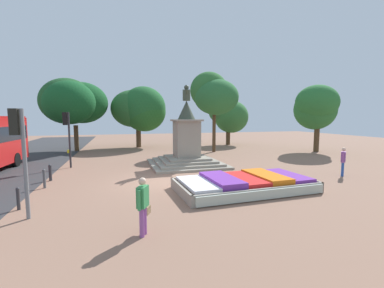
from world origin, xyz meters
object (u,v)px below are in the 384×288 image
statue_monument (187,147)px  kerb_bollard_mid_b (44,178)px  pedestrian_near_planter (343,160)px  traffic_light_near_crossing (20,142)px  kerb_bollard_north (50,172)px  pedestrian_with_handbag (143,203)px  flower_planter (245,184)px  traffic_light_mid_block (67,130)px  kerb_bollard_mid_a (18,198)px

statue_monument → kerb_bollard_mid_b: bearing=-154.0°
pedestrian_near_planter → traffic_light_near_crossing: bearing=-172.3°
kerb_bollard_north → pedestrian_near_planter: bearing=-12.2°
traffic_light_near_crossing → pedestrian_with_handbag: (3.51, -2.17, -1.54)m
statue_monument → traffic_light_near_crossing: bearing=-134.0°
flower_planter → traffic_light_mid_block: 11.61m
traffic_light_near_crossing → pedestrian_with_handbag: 4.40m
traffic_light_mid_block → pedestrian_with_handbag: (3.68, -10.87, -1.53)m
flower_planter → kerb_bollard_north: size_ratio=7.24×
kerb_bollard_mid_a → kerb_bollard_mid_b: 2.83m
kerb_bollard_mid_b → statue_monument: bearing=26.0°
traffic_light_near_crossing → kerb_bollard_north: size_ratio=4.12×
pedestrian_with_handbag → kerb_bollard_north: 8.41m
traffic_light_near_crossing → kerb_bollard_north: traffic_light_near_crossing is taller
traffic_light_near_crossing → pedestrian_with_handbag: traffic_light_near_crossing is taller
statue_monument → traffic_light_near_crossing: statue_monument is taller
kerb_bollard_mid_b → pedestrian_with_handbag: bearing=-57.1°
traffic_light_mid_block → kerb_bollard_mid_a: 7.98m
kerb_bollard_mid_a → kerb_bollard_mid_b: bearing=87.6°
kerb_bollard_mid_a → kerb_bollard_mid_b: size_ratio=0.91×
flower_planter → traffic_light_near_crossing: (-8.23, -0.97, 2.15)m
kerb_bollard_mid_a → kerb_bollard_north: size_ratio=0.95×
pedestrian_near_planter → kerb_bollard_mid_b: (-15.01, 1.82, -0.44)m
traffic_light_mid_block → pedestrian_with_handbag: 11.58m
statue_monument → pedestrian_with_handbag: statue_monument is taller
pedestrian_with_handbag → statue_monument: bearing=68.7°
kerb_bollard_mid_a → kerb_bollard_north: bearing=89.5°
traffic_light_mid_block → kerb_bollard_north: 4.00m
pedestrian_with_handbag → kerb_bollard_mid_a: bearing=141.7°
flower_planter → kerb_bollard_mid_b: 9.05m
pedestrian_near_planter → statue_monument: bearing=142.8°
traffic_light_near_crossing → pedestrian_near_planter: bearing=7.7°
statue_monument → kerb_bollard_mid_b: size_ratio=6.06×
flower_planter → kerb_bollard_mid_a: size_ratio=7.61×
flower_planter → traffic_light_mid_block: bearing=137.4°
statue_monument → traffic_light_near_crossing: 10.57m
pedestrian_with_handbag → kerb_bollard_mid_b: (-3.87, 5.98, -0.44)m
pedestrian_with_handbag → kerb_bollard_north: (-3.96, 7.41, -0.45)m
statue_monument → traffic_light_near_crossing: size_ratio=1.53×
pedestrian_with_handbag → pedestrian_near_planter: pedestrian_with_handbag is taller
traffic_light_near_crossing → kerb_bollard_mid_a: traffic_light_near_crossing is taller
statue_monument → kerb_bollard_mid_a: statue_monument is taller
flower_planter → pedestrian_near_planter: 6.53m
traffic_light_near_crossing → pedestrian_near_planter: traffic_light_near_crossing is taller
traffic_light_mid_block → kerb_bollard_mid_b: traffic_light_mid_block is taller
statue_monument → traffic_light_mid_block: size_ratio=1.51×
traffic_light_mid_block → kerb_bollard_north: size_ratio=4.18×
traffic_light_mid_block → traffic_light_near_crossing: bearing=-88.9°
statue_monument → pedestrian_with_handbag: size_ratio=3.31×
traffic_light_mid_block → kerb_bollard_mid_b: bearing=-92.3°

